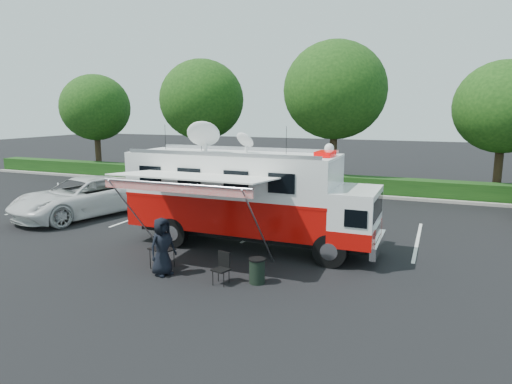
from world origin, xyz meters
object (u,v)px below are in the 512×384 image
white_suv (84,216)px  folding_table (162,250)px  trash_bin (257,271)px  command_truck (249,196)px

white_suv → folding_table: size_ratio=7.45×
folding_table → trash_bin: size_ratio=1.18×
white_suv → folding_table: bearing=-16.2°
trash_bin → folding_table: bearing=179.1°
white_suv → command_truck: bearing=6.4°
command_truck → white_suv: size_ratio=1.40×
folding_table → trash_bin: 3.19m
command_truck → white_suv: (-8.90, 1.47, -1.83)m
trash_bin → white_suv: bearing=156.2°
command_truck → trash_bin: command_truck is taller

